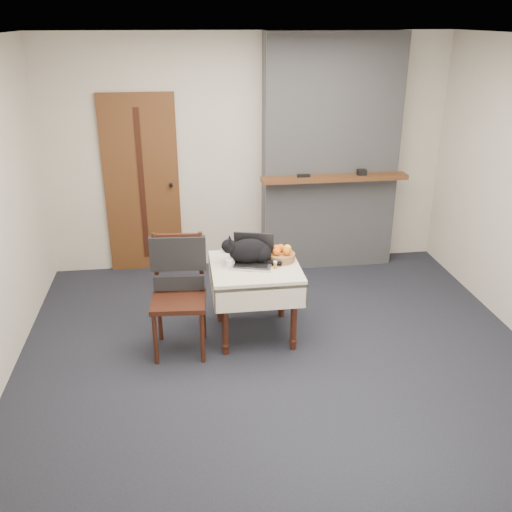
{
  "coord_description": "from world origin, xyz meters",
  "views": [
    {
      "loc": [
        -0.78,
        -4.27,
        2.74
      ],
      "look_at": [
        -0.16,
        0.25,
        0.81
      ],
      "focal_mm": 40.0,
      "sensor_mm": 36.0,
      "label": 1
    }
  ],
  "objects_px": {
    "cream_jar": "(229,264)",
    "fruit_basket": "(281,255)",
    "laptop": "(252,256)",
    "cat": "(250,251)",
    "pill_bottle": "(275,265)",
    "side_table": "(255,277)",
    "door": "(142,185)",
    "chair": "(178,277)"
  },
  "relations": [
    {
      "from": "cream_jar",
      "to": "fruit_basket",
      "type": "xyz_separation_m",
      "value": [
        0.48,
        0.09,
        0.02
      ]
    },
    {
      "from": "laptop",
      "to": "cat",
      "type": "height_order",
      "value": "laptop"
    },
    {
      "from": "cat",
      "to": "pill_bottle",
      "type": "bearing_deg",
      "value": -35.82
    },
    {
      "from": "side_table",
      "to": "fruit_basket",
      "type": "relative_size",
      "value": 3.2
    },
    {
      "from": "door",
      "to": "fruit_basket",
      "type": "xyz_separation_m",
      "value": [
        1.29,
        -1.6,
        -0.24
      ]
    },
    {
      "from": "pill_bottle",
      "to": "fruit_basket",
      "type": "xyz_separation_m",
      "value": [
        0.09,
        0.17,
        0.02
      ]
    },
    {
      "from": "side_table",
      "to": "laptop",
      "type": "xyz_separation_m",
      "value": [
        -0.02,
        0.04,
        0.18
      ]
    },
    {
      "from": "side_table",
      "to": "fruit_basket",
      "type": "height_order",
      "value": "fruit_basket"
    },
    {
      "from": "laptop",
      "to": "cream_jar",
      "type": "relative_size",
      "value": 5.86
    },
    {
      "from": "pill_bottle",
      "to": "side_table",
      "type": "bearing_deg",
      "value": 149.04
    },
    {
      "from": "door",
      "to": "cream_jar",
      "type": "bearing_deg",
      "value": -64.48
    },
    {
      "from": "laptop",
      "to": "chair",
      "type": "distance_m",
      "value": 0.68
    },
    {
      "from": "cream_jar",
      "to": "side_table",
      "type": "bearing_deg",
      "value": 5.16
    },
    {
      "from": "cream_jar",
      "to": "pill_bottle",
      "type": "bearing_deg",
      "value": -11.16
    },
    {
      "from": "fruit_basket",
      "to": "cream_jar",
      "type": "bearing_deg",
      "value": -168.9
    },
    {
      "from": "cat",
      "to": "fruit_basket",
      "type": "distance_m",
      "value": 0.29
    },
    {
      "from": "cat",
      "to": "cream_jar",
      "type": "distance_m",
      "value": 0.22
    },
    {
      "from": "fruit_basket",
      "to": "cat",
      "type": "bearing_deg",
      "value": -175.98
    },
    {
      "from": "cat",
      "to": "pill_bottle",
      "type": "xyz_separation_m",
      "value": [
        0.2,
        -0.15,
        -0.08
      ]
    },
    {
      "from": "door",
      "to": "laptop",
      "type": "bearing_deg",
      "value": -57.91
    },
    {
      "from": "fruit_basket",
      "to": "door",
      "type": "bearing_deg",
      "value": 128.85
    },
    {
      "from": "side_table",
      "to": "cat",
      "type": "distance_m",
      "value": 0.23
    },
    {
      "from": "side_table",
      "to": "fruit_basket",
      "type": "bearing_deg",
      "value": 16.35
    },
    {
      "from": "door",
      "to": "pill_bottle",
      "type": "xyz_separation_m",
      "value": [
        1.21,
        -1.78,
        -0.26
      ]
    },
    {
      "from": "laptop",
      "to": "cream_jar",
      "type": "xyz_separation_m",
      "value": [
        -0.21,
        -0.06,
        -0.03
      ]
    },
    {
      "from": "cat",
      "to": "pill_bottle",
      "type": "relative_size",
      "value": 7.7
    },
    {
      "from": "door",
      "to": "side_table",
      "type": "xyz_separation_m",
      "value": [
        1.04,
        -1.68,
        -0.41
      ]
    },
    {
      "from": "cream_jar",
      "to": "door",
      "type": "bearing_deg",
      "value": 115.52
    },
    {
      "from": "laptop",
      "to": "cream_jar",
      "type": "height_order",
      "value": "laptop"
    },
    {
      "from": "door",
      "to": "side_table",
      "type": "distance_m",
      "value": 2.02
    },
    {
      "from": "door",
      "to": "pill_bottle",
      "type": "height_order",
      "value": "door"
    },
    {
      "from": "chair",
      "to": "fruit_basket",
      "type": "bearing_deg",
      "value": 13.92
    },
    {
      "from": "side_table",
      "to": "fruit_basket",
      "type": "distance_m",
      "value": 0.31
    },
    {
      "from": "cat",
      "to": "chair",
      "type": "xyz_separation_m",
      "value": [
        -0.64,
        -0.14,
        -0.15
      ]
    },
    {
      "from": "pill_bottle",
      "to": "fruit_basket",
      "type": "relative_size",
      "value": 0.28
    },
    {
      "from": "pill_bottle",
      "to": "chair",
      "type": "xyz_separation_m",
      "value": [
        -0.84,
        0.01,
        -0.07
      ]
    },
    {
      "from": "cat",
      "to": "door",
      "type": "bearing_deg",
      "value": 122.99
    },
    {
      "from": "pill_bottle",
      "to": "laptop",
      "type": "bearing_deg",
      "value": 141.91
    },
    {
      "from": "laptop",
      "to": "fruit_basket",
      "type": "bearing_deg",
      "value": 22.37
    },
    {
      "from": "door",
      "to": "laptop",
      "type": "distance_m",
      "value": 1.94
    },
    {
      "from": "laptop",
      "to": "pill_bottle",
      "type": "xyz_separation_m",
      "value": [
        0.18,
        -0.14,
        -0.03
      ]
    },
    {
      "from": "cream_jar",
      "to": "laptop",
      "type": "bearing_deg",
      "value": 16.67
    }
  ]
}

